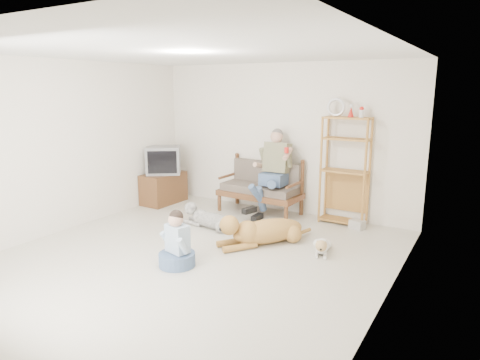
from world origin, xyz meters
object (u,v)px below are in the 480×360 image
Objects in this scene: loveseat at (262,186)px; golden_retriever at (260,231)px; tv_stand at (163,188)px; etagere at (345,170)px.

loveseat is 1.07× the size of golden_retriever.
loveseat reaches higher than tv_stand.
tv_stand is at bearing -166.04° from golden_retriever.
loveseat reaches higher than golden_retriever.
etagere is 2.29× the size of tv_stand.
tv_stand is at bearing -171.12° from etagere.
loveseat is at bearing 152.33° from golden_retriever.
etagere is at bearing 11.00° from tv_stand.
etagere is at bearing 100.54° from golden_retriever.
golden_retriever is (2.76, -1.06, -0.10)m from tv_stand.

